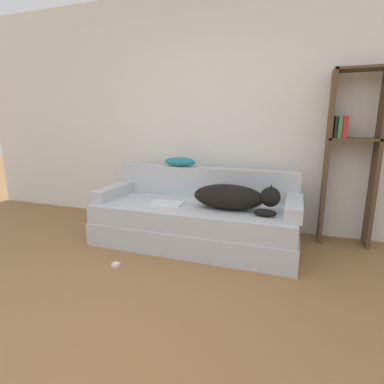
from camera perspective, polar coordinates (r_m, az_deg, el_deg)
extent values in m
plane|color=olive|center=(1.82, -22.02, -30.51)|extent=(20.00, 20.00, 0.00)
cube|color=silver|center=(3.64, 4.40, 14.85)|extent=(6.96, 0.06, 2.70)
cube|color=#B2B7BC|center=(3.15, 0.61, -7.72)|extent=(2.06, 0.86, 0.23)
cube|color=#B2B7BC|center=(3.07, 0.56, -4.10)|extent=(2.02, 0.82, 0.19)
cube|color=#B2B7BC|center=(3.35, 2.61, 1.88)|extent=(2.02, 0.15, 0.33)
cube|color=#B2B7BC|center=(3.45, -14.57, 0.10)|extent=(0.15, 0.67, 0.13)
cube|color=#B2B7BC|center=(2.87, 18.86, -2.73)|extent=(0.15, 0.67, 0.13)
ellipsoid|color=black|center=(2.88, 6.91, -0.93)|extent=(0.68, 0.30, 0.24)
sphere|color=black|center=(2.81, 14.69, -0.91)|extent=(0.18, 0.18, 0.18)
cone|color=black|center=(2.75, 14.68, 0.25)|extent=(0.06, 0.06, 0.08)
cone|color=black|center=(2.85, 14.86, 0.66)|extent=(0.06, 0.06, 0.08)
ellipsoid|color=black|center=(2.72, 13.72, -3.88)|extent=(0.20, 0.07, 0.07)
cube|color=silver|center=(3.06, -4.88, -2.17)|extent=(0.33, 0.23, 0.02)
ellipsoid|color=teal|center=(3.40, -2.30, 5.77)|extent=(0.37, 0.16, 0.10)
cube|color=#4C3823|center=(3.36, 24.26, 5.67)|extent=(0.04, 0.26, 1.73)
cube|color=#4C3823|center=(3.42, 31.68, 5.00)|extent=(0.04, 0.26, 1.73)
cube|color=#4C3823|center=(3.40, 29.61, 19.74)|extent=(0.46, 0.26, 0.02)
cube|color=#4C3823|center=(3.37, 28.38, 8.85)|extent=(0.46, 0.26, 0.02)
cube|color=black|center=(3.33, 25.59, 11.08)|extent=(0.03, 0.20, 0.21)
cube|color=#337F42|center=(3.33, 26.23, 11.01)|extent=(0.03, 0.20, 0.20)
cube|color=red|center=(3.34, 27.00, 10.99)|extent=(0.04, 0.20, 0.21)
cube|color=silver|center=(2.79, -14.32, -13.26)|extent=(0.06, 0.06, 0.03)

